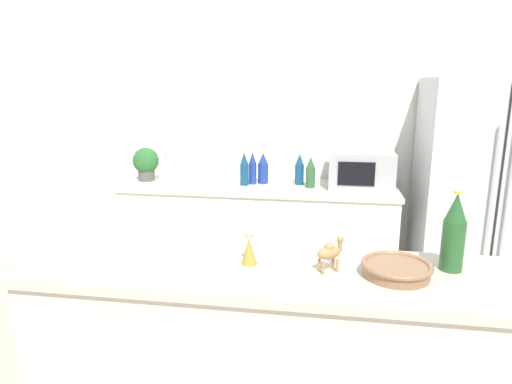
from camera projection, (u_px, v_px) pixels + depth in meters
wall_back at (313, 131)px, 3.77m from camera, size 8.00×0.06×2.55m
back_counter at (258, 237)px, 3.71m from camera, size 2.15×0.63×0.88m
refrigerator at (480, 198)px, 3.31m from camera, size 0.87×0.70×1.70m
bar_counter at (269, 380)px, 1.85m from camera, size 1.90×0.53×0.98m
potted_plant at (146, 163)px, 3.71m from camera, size 0.21×0.21×0.27m
paper_towel_roll at (173, 167)px, 3.69m from camera, size 0.10×0.10×0.23m
microwave at (361, 169)px, 3.47m from camera, size 0.48×0.37×0.28m
back_bottle_0 at (263, 169)px, 3.62m from camera, size 0.08×0.08×0.25m
back_bottle_1 at (244, 169)px, 3.55m from camera, size 0.07×0.07×0.26m
back_bottle_2 at (299, 169)px, 3.58m from camera, size 0.07×0.07×0.25m
back_bottle_3 at (253, 168)px, 3.60m from camera, size 0.06×0.06×0.26m
back_bottle_4 at (310, 173)px, 3.48m from camera, size 0.07×0.07×0.24m
wine_bottle at (454, 233)px, 1.69m from camera, size 0.08×0.08×0.31m
fruit_bowl at (396, 269)px, 1.66m from camera, size 0.26×0.26×0.05m
camel_figurine at (330, 252)px, 1.69m from camera, size 0.11×0.09×0.14m
wise_man_figurine_blue at (249, 249)px, 1.76m from camera, size 0.06×0.06×0.14m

